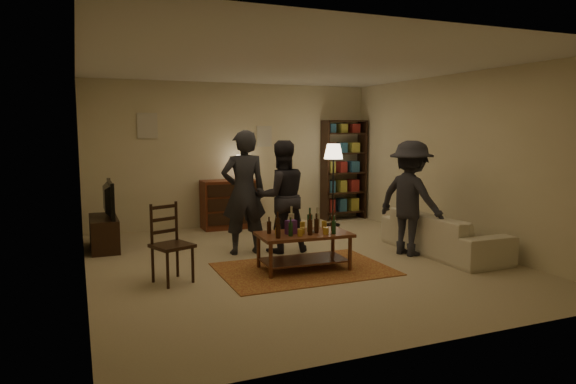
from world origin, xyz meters
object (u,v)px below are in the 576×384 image
tv_stand (104,225)px  person_left (244,193)px  floor_lamp (333,157)px  dining_chair (169,240)px  bookshelf (344,169)px  person_right (281,197)px  coffee_table (303,238)px  person_by_sofa (411,198)px  dresser (229,203)px  sofa (443,233)px

tv_stand → person_left: 2.25m
person_left → floor_lamp: bearing=-144.0°
dining_chair → person_left: bearing=17.1°
bookshelf → person_left: bookshelf is taller
bookshelf → person_left: 3.46m
tv_stand → dining_chair: bearing=-72.7°
bookshelf → floor_lamp: bookshelf is taller
bookshelf → person_right: 3.10m
person_left → person_right: size_ratio=1.09×
dining_chair → person_right: bearing=5.1°
bookshelf → person_left: size_ratio=1.10×
dining_chair → tv_stand: size_ratio=0.92×
bookshelf → floor_lamp: bearing=-132.4°
floor_lamp → person_left: (-2.23, -1.46, -0.40)m
coffee_table → person_by_sofa: 1.84m
dining_chair → dresser: (1.60, 3.00, -0.04)m
dresser → coffee_table: bearing=-88.1°
coffee_table → bookshelf: bearing=53.9°
coffee_table → dining_chair: size_ratio=1.26×
tv_stand → person_right: (2.47, -1.17, 0.45)m
person_right → dining_chair: bearing=30.3°
dresser → floor_lamp: floor_lamp is taller
floor_lamp → person_right: 2.34m
sofa → person_by_sofa: 0.74m
dresser → bookshelf: bearing=1.6°
dining_chair → person_right: size_ratio=0.58×
person_left → dining_chair: bearing=41.5°
bookshelf → person_left: bearing=-143.5°
coffee_table → bookshelf: (2.33, 3.20, 0.61)m
person_by_sofa → tv_stand: bearing=46.5°
person_left → person_right: person_left is taller
floor_lamp → sofa: 2.82m
coffee_table → person_right: size_ratio=0.74×
sofa → person_by_sofa: (-0.50, 0.14, 0.53)m
tv_stand → person_by_sofa: size_ratio=0.63×
dresser → bookshelf: size_ratio=0.67×
dining_chair → dresser: dresser is taller
floor_lamp → person_left: person_left is taller
dining_chair → floor_lamp: (3.49, 2.46, 0.80)m
tv_stand → dresser: (2.25, 0.91, 0.09)m
dresser → person_left: person_left is taller
bookshelf → floor_lamp: size_ratio=1.29×
person_right → tv_stand: bearing=-21.8°
dresser → sofa: bearing=-52.5°
dining_chair → person_by_sofa: (3.50, 0.02, 0.33)m
floor_lamp → person_by_sofa: size_ratio=0.93×
dresser → person_right: person_right is taller
coffee_table → person_right: (0.11, 1.05, 0.41)m
tv_stand → floor_lamp: size_ratio=0.68×
person_left → dresser: bearing=-96.9°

